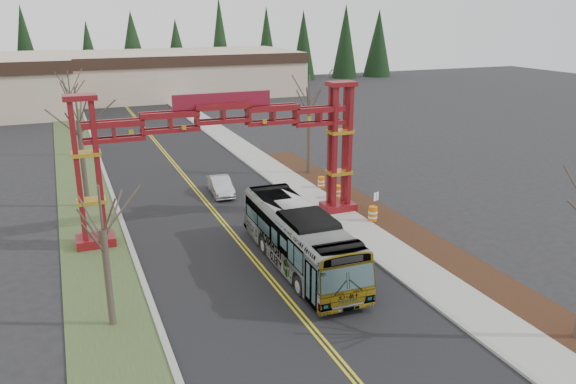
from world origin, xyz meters
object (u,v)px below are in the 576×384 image
bare_tree_median_far (70,93)px  barrel_north (321,183)px  barrel_south (373,214)px  bare_tree_median_near (103,230)px  transit_bus (299,238)px  retail_building_east (179,73)px  street_sign (376,201)px  silver_sedan (221,186)px  gateway_arch (224,136)px  bare_tree_right_far (309,104)px  bare_tree_median_mid (78,121)px  barrel_mid (337,193)px

bare_tree_median_far → barrel_north: bearing=-47.3°
barrel_south → bare_tree_median_near: bearing=-158.5°
transit_bus → barrel_north: 14.19m
retail_building_east → street_sign: retail_building_east is taller
silver_sedan → barrel_south: bearing=-47.5°
gateway_arch → bare_tree_right_far: bearing=43.3°
gateway_arch → street_sign: (9.29, -2.81, -4.51)m
retail_building_east → bare_tree_median_mid: (-18.00, -54.39, 2.62)m
barrel_north → barrel_south: bearing=-90.3°
retail_building_east → bare_tree_median_near: bearing=-104.1°
transit_bus → bare_tree_median_mid: (-10.01, 14.66, 4.50)m
bare_tree_right_far → barrel_north: bearing=-101.2°
retail_building_east → bare_tree_median_far: (-18.00, -38.24, 2.46)m
bare_tree_median_far → barrel_south: (17.10, -26.52, -5.42)m
bare_tree_median_far → transit_bus: bearing=-72.0°
bare_tree_median_mid → bare_tree_median_far: size_ratio=1.04×
gateway_arch → barrel_mid: 10.85m
transit_bus → barrel_south: bearing=32.5°
bare_tree_right_far → barrel_south: 13.41m
silver_sedan → barrel_south: (7.60, -9.52, -0.12)m
street_sign → barrel_north: street_sign is taller
bare_tree_median_far → barrel_south: 32.01m
street_sign → bare_tree_median_mid: bearing=149.0°
gateway_arch → street_sign: 10.70m
barrel_mid → barrel_north: size_ratio=1.11×
gateway_arch → bare_tree_right_far: size_ratio=2.18×
transit_bus → bare_tree_median_mid: size_ratio=1.39×
gateway_arch → retail_building_east: 62.80m
bare_tree_median_mid → bare_tree_right_far: 18.10m
bare_tree_right_far → barrel_mid: bare_tree_right_far is taller
silver_sedan → bare_tree_median_far: bearing=123.1°
transit_bus → street_sign: size_ratio=5.74×
barrel_north → bare_tree_right_far: bearing=78.8°
gateway_arch → silver_sedan: size_ratio=4.45×
retail_building_east → bare_tree_median_near: 73.73m
silver_sedan → bare_tree_median_mid: size_ratio=0.48×
bare_tree_right_far → barrel_mid: size_ratio=7.74×
retail_building_east → bare_tree_median_mid: bearing=-108.3°
retail_building_east → barrel_south: 64.83m
barrel_mid → retail_building_east: bearing=89.1°
bare_tree_median_near → barrel_mid: bare_tree_median_near is taller
bare_tree_median_near → bare_tree_median_far: bearing=90.0°
transit_bus → bare_tree_right_far: (7.99, 16.51, 4.36)m
street_sign → retail_building_east: bearing=89.4°
barrel_south → barrel_mid: (0.00, 5.10, -0.01)m
street_sign → silver_sedan: bearing=129.3°
gateway_arch → barrel_mid: size_ratio=16.89×
street_sign → barrel_north: bearing=91.0°
silver_sedan → barrel_north: size_ratio=4.21×
retail_building_east → barrel_north: retail_building_east is taller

